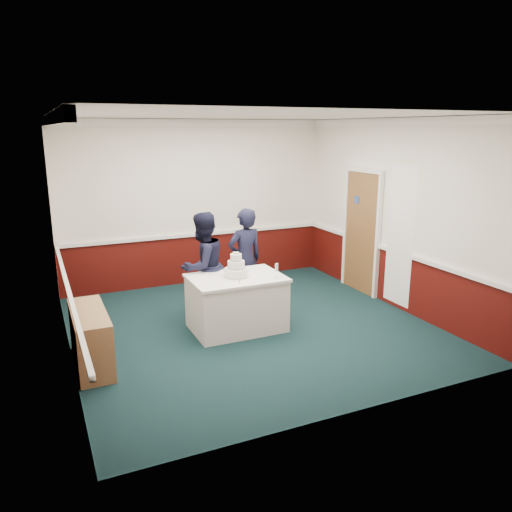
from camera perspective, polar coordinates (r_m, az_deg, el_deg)
name	(u,v)px	position (r m, az deg, el deg)	size (l,w,h in m)	color
ground	(252,327)	(7.40, -0.47, -8.12)	(5.00, 5.00, 0.00)	black
room_shell	(240,188)	(7.48, -1.85, 7.72)	(5.00, 5.00, 3.00)	white
sideboard	(91,338)	(6.48, -18.34, -8.92)	(0.41, 1.20, 0.70)	tan
cake_table	(237,302)	(7.21, -2.24, -5.33)	(1.32, 0.92, 0.79)	white
wedding_cake	(236,269)	(7.06, -2.28, -1.51)	(0.35, 0.35, 0.36)	white
cake_knife	(240,280)	(6.90, -1.88, -2.82)	(0.01, 0.22, 0.01)	silver
champagne_flute	(277,268)	(7.01, 2.37, -1.41)	(0.05, 0.05, 0.21)	silver
person_man	(203,266)	(7.53, -6.09, -1.19)	(0.80, 0.62, 1.64)	black
person_woman	(245,259)	(7.90, -1.27, -0.39)	(0.60, 0.39, 1.64)	black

